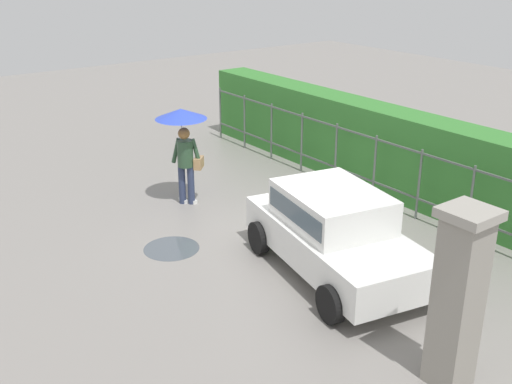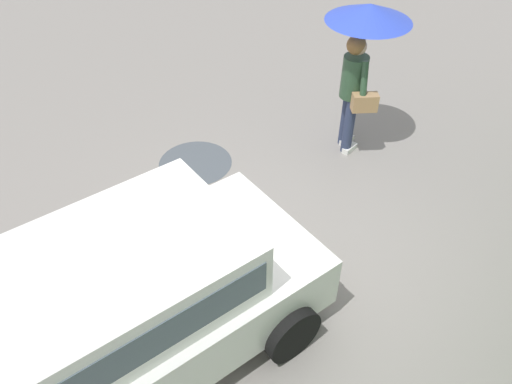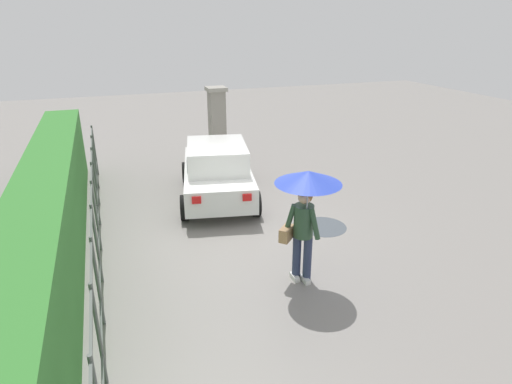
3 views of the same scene
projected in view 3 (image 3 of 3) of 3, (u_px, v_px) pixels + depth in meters
The scene contains 7 objects.
ground_plane at pixel (233, 227), 9.72m from camera, with size 40.00×40.00×0.00m, color gray.
car at pixel (217, 169), 10.99m from camera, with size 3.96×2.44×1.48m.
pedestrian at pixel (306, 198), 7.10m from camera, with size 1.10×1.10×2.10m.
gate_pillar at pixel (217, 125), 13.72m from camera, with size 0.60×0.60×2.42m.
fence_section at pixel (96, 225), 7.91m from camera, with size 11.05×0.05×1.50m.
hedge_row at pixel (50, 225), 7.64m from camera, with size 12.00×0.90×1.90m, color #387F33.
puddle_near at pixel (323, 227), 9.72m from camera, with size 1.04×1.04×0.00m, color #4C545B.
Camera 3 is at (-8.41, 2.41, 4.33)m, focal length 30.24 mm.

